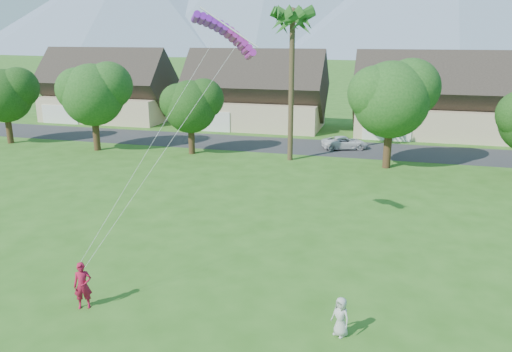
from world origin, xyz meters
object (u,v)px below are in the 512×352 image
(watcher, at_px, (341,317))
(parked_car, at_px, (345,143))
(kite_flyer, at_px, (83,286))
(parafoil_kite, at_px, (227,31))

(watcher, bearing_deg, parked_car, 128.38)
(kite_flyer, xyz_separation_m, parked_car, (7.15, 31.15, -0.36))
(watcher, bearing_deg, kite_flyer, -142.55)
(parked_car, bearing_deg, parafoil_kite, 151.88)
(watcher, xyz_separation_m, parked_car, (-2.75, 30.41, -0.15))
(watcher, bearing_deg, parafoil_kite, 169.14)
(kite_flyer, relative_size, parafoil_kite, 0.57)
(parked_car, height_order, parafoil_kite, parafoil_kite)
(watcher, height_order, parafoil_kite, parafoil_kite)
(kite_flyer, bearing_deg, parafoil_kite, 34.43)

